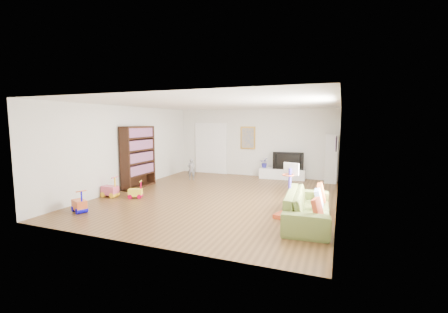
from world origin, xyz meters
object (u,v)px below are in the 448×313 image
at_px(sofa, 308,207).
at_px(basketball_hoop, 287,191).
at_px(bookshelf, 138,157).
at_px(media_console, 282,174).

distance_m(sofa, basketball_hoop, 0.58).
distance_m(bookshelf, sofa, 5.93).
distance_m(media_console, basketball_hoop, 4.80).
xyz_separation_m(media_console, sofa, (1.45, -4.81, 0.14)).
bearing_deg(media_console, basketball_hoop, -81.20).
height_order(media_console, sofa, sofa).
bearing_deg(media_console, sofa, -76.02).
relative_size(bookshelf, sofa, 0.88).
bearing_deg(sofa, basketball_hoop, 72.02).
xyz_separation_m(sofa, basketball_hoop, (-0.49, 0.13, 0.29)).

